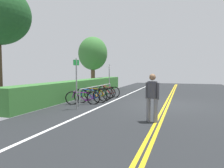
{
  "coord_description": "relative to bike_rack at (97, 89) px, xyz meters",
  "views": [
    {
      "loc": [
        -10.87,
        -0.75,
        1.74
      ],
      "look_at": [
        0.33,
        3.03,
        0.94
      ],
      "focal_mm": 33.81,
      "sensor_mm": 36.0,
      "label": 1
    }
  ],
  "objects": [
    {
      "name": "bicycle_5",
      "position": [
        1.7,
        -0.08,
        -0.27
      ],
      "size": [
        0.63,
        1.69,
        0.72
      ],
      "color": "black",
      "rests_on": "ground_plane"
    },
    {
      "name": "bicycle_2",
      "position": [
        -0.29,
        -0.01,
        -0.24
      ],
      "size": [
        0.46,
        1.74,
        0.78
      ],
      "color": "black",
      "rests_on": "ground_plane"
    },
    {
      "name": "sign_post_far",
      "position": [
        2.81,
        0.27,
        0.67
      ],
      "size": [
        0.36,
        0.08,
        2.11
      ],
      "color": "gray",
      "rests_on": "ground_plane"
    },
    {
      "name": "centre_line_yellow_inner",
      "position": [
        -0.27,
        -3.97,
        -0.61
      ],
      "size": [
        30.92,
        0.1,
        0.0
      ],
      "primitive_type": "cube",
      "color": "gold",
      "rests_on": "ground_plane"
    },
    {
      "name": "bicycle_0",
      "position": [
        -1.64,
        0.11,
        -0.28
      ],
      "size": [
        0.69,
        1.67,
        0.71
      ],
      "color": "black",
      "rests_on": "ground_plane"
    },
    {
      "name": "pedestrian",
      "position": [
        -4.11,
        -3.68,
        0.31
      ],
      "size": [
        0.32,
        0.47,
        1.61
      ],
      "color": "slate",
      "rests_on": "ground_plane"
    },
    {
      "name": "ground_plane",
      "position": [
        -0.27,
        -3.89,
        -0.63
      ],
      "size": [
        34.36,
        10.26,
        0.05
      ],
      "primitive_type": "cube",
      "color": "#232628"
    },
    {
      "name": "bicycle_3",
      "position": [
        0.32,
        0.04,
        -0.27
      ],
      "size": [
        0.65,
        1.67,
        0.72
      ],
      "color": "black",
      "rests_on": "ground_plane"
    },
    {
      "name": "hedge_backdrop",
      "position": [
        1.5,
        1.77,
        -0.08
      ],
      "size": [
        13.42,
        0.99,
        1.06
      ],
      "primitive_type": "cube",
      "color": "#387533",
      "rests_on": "ground_plane"
    },
    {
      "name": "bicycle_1",
      "position": [
        -1.04,
        -0.04,
        -0.24
      ],
      "size": [
        0.6,
        1.75,
        0.79
      ],
      "color": "black",
      "rests_on": "ground_plane"
    },
    {
      "name": "bike_rack",
      "position": [
        0.0,
        0.0,
        0.0
      ],
      "size": [
        4.47,
        0.05,
        0.83
      ],
      "color": "#9EA0A5",
      "rests_on": "ground_plane"
    },
    {
      "name": "sign_post_near",
      "position": [
        -2.91,
        -0.22,
        0.73
      ],
      "size": [
        0.36,
        0.1,
        2.23
      ],
      "color": "gray",
      "rests_on": "ground_plane"
    },
    {
      "name": "bike_lane_stripe_white",
      "position": [
        -0.27,
        -0.97,
        -0.61
      ],
      "size": [
        30.92,
        0.12,
        0.0
      ],
      "primitive_type": "cube",
      "color": "white",
      "rests_on": "ground_plane"
    },
    {
      "name": "tree_mid",
      "position": [
        5.68,
        2.78,
        2.51
      ],
      "size": [
        2.5,
        2.5,
        4.57
      ],
      "color": "brown",
      "rests_on": "ground_plane"
    },
    {
      "name": "centre_line_yellow_outer",
      "position": [
        -0.27,
        -3.81,
        -0.61
      ],
      "size": [
        30.92,
        0.1,
        0.0
      ],
      "primitive_type": "cube",
      "color": "gold",
      "rests_on": "ground_plane"
    },
    {
      "name": "bicycle_4",
      "position": [
        1.09,
        0.11,
        -0.29
      ],
      "size": [
        0.48,
        1.64,
        0.69
      ],
      "color": "black",
      "rests_on": "ground_plane"
    }
  ]
}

